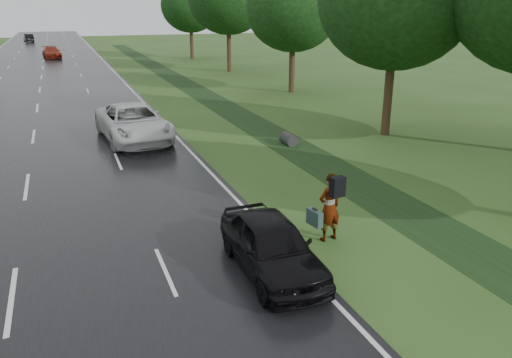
{
  "coord_description": "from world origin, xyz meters",
  "views": [
    {
      "loc": [
        1.62,
        -11.08,
        6.3
      ],
      "look_at": [
        6.84,
        2.33,
        1.3
      ],
      "focal_mm": 35.0,
      "sensor_mm": 36.0,
      "label": 1
    }
  ],
  "objects": [
    {
      "name": "dark_sedan",
      "position": [
        5.98,
        -0.95,
        0.75
      ],
      "size": [
        1.71,
        4.18,
        1.42
      ],
      "primitive_type": "imported",
      "rotation": [
        0.0,
        0.0,
        -0.01
      ],
      "color": "black",
      "rests_on": "road"
    },
    {
      "name": "white_pickup",
      "position": [
        4.7,
        13.42,
        0.9
      ],
      "size": [
        3.38,
        6.43,
        1.72
      ],
      "primitive_type": "imported",
      "rotation": [
        0.0,
        0.0,
        0.08
      ],
      "color": "silver",
      "rests_on": "road"
    },
    {
      "name": "road",
      "position": [
        0.0,
        45.0,
        0.02
      ],
      "size": [
        14.0,
        180.0,
        0.04
      ],
      "primitive_type": "cube",
      "color": "black",
      "rests_on": "ground"
    },
    {
      "name": "tree_east_f",
      "position": [
        17.5,
        52.0,
        6.37
      ],
      "size": [
        7.2,
        7.2,
        9.62
      ],
      "color": "#382317",
      "rests_on": "ground"
    },
    {
      "name": "ground",
      "position": [
        0.0,
        0.0,
        0.0
      ],
      "size": [
        220.0,
        220.0,
        0.0
      ],
      "primitive_type": "plane",
      "color": "#2F4C1B",
      "rests_on": "ground"
    },
    {
      "name": "center_line",
      "position": [
        0.0,
        45.0,
        0.04
      ],
      "size": [
        0.12,
        180.0,
        0.01
      ],
      "primitive_type": "cube",
      "color": "silver",
      "rests_on": "road"
    },
    {
      "name": "pedestrian",
      "position": [
        8.18,
        0.16,
        1.02
      ],
      "size": [
        0.96,
        0.76,
        1.98
      ],
      "rotation": [
        0.0,
        0.0,
        3.3
      ],
      "color": "#A5998C",
      "rests_on": "ground"
    },
    {
      "name": "drainage_ditch",
      "position": [
        11.5,
        18.71,
        0.04
      ],
      "size": [
        2.2,
        120.0,
        0.56
      ],
      "color": "black",
      "rests_on": "ground"
    },
    {
      "name": "far_car_red",
      "position": [
        1.0,
        58.67,
        0.75
      ],
      "size": [
        2.49,
        5.09,
        1.42
      ],
      "primitive_type": "imported",
      "rotation": [
        0.0,
        0.0,
        0.1
      ],
      "color": "maroon",
      "rests_on": "road"
    },
    {
      "name": "edge_stripe_east",
      "position": [
        6.75,
        45.0,
        0.04
      ],
      "size": [
        0.12,
        180.0,
        0.01
      ],
      "primitive_type": "cube",
      "color": "silver",
      "rests_on": "road"
    },
    {
      "name": "far_car_dark",
      "position": [
        -2.95,
        92.78,
        0.75
      ],
      "size": [
        2.05,
        4.49,
        1.43
      ],
      "primitive_type": "imported",
      "rotation": [
        0.0,
        0.0,
        3.27
      ],
      "color": "black",
      "rests_on": "road"
    },
    {
      "name": "tree_east_c",
      "position": [
        18.2,
        24.0,
        6.14
      ],
      "size": [
        7.0,
        7.0,
        9.29
      ],
      "color": "#382317",
      "rests_on": "ground"
    }
  ]
}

